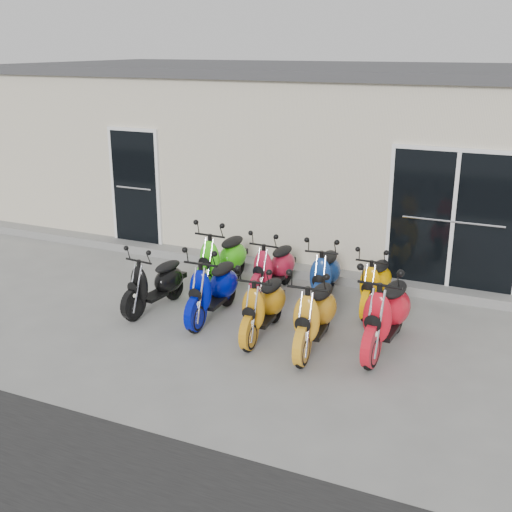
% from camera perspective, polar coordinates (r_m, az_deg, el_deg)
% --- Properties ---
extents(ground, '(80.00, 80.00, 0.00)m').
position_cam_1_polar(ground, '(9.34, -1.52, -5.43)').
color(ground, gray).
rests_on(ground, ground).
extents(building, '(14.00, 6.00, 3.20)m').
position_cam_1_polar(building, '(13.60, 8.12, 8.99)').
color(building, beige).
rests_on(building, ground).
extents(roof_cap, '(14.20, 6.20, 0.16)m').
position_cam_1_polar(roof_cap, '(13.43, 8.45, 16.08)').
color(roof_cap, '#3F3F42').
rests_on(roof_cap, building).
extents(front_step, '(14.00, 0.40, 0.15)m').
position_cam_1_polar(front_step, '(11.04, 3.04, -1.21)').
color(front_step, gray).
rests_on(front_step, ground).
extents(door_left, '(1.07, 0.08, 2.22)m').
position_cam_1_polar(door_left, '(12.32, -10.68, 6.29)').
color(door_left, black).
rests_on(door_left, front_step).
extents(door_right, '(2.02, 0.08, 2.22)m').
position_cam_1_polar(door_right, '(10.24, 17.17, 3.34)').
color(door_right, black).
rests_on(door_right, front_step).
extents(scooter_front_black, '(0.68, 1.48, 1.06)m').
position_cam_1_polar(scooter_front_black, '(9.52, -9.00, -1.77)').
color(scooter_front_black, black).
rests_on(scooter_front_black, ground).
extents(scooter_front_blue, '(0.62, 1.59, 1.16)m').
position_cam_1_polar(scooter_front_blue, '(9.11, -3.87, -2.17)').
color(scooter_front_blue, '#010B98').
rests_on(scooter_front_blue, ground).
extents(scooter_front_orange_a, '(0.62, 1.52, 1.10)m').
position_cam_1_polar(scooter_front_orange_a, '(8.55, 0.65, -3.73)').
color(scooter_front_orange_a, orange).
rests_on(scooter_front_orange_a, ground).
extents(scooter_front_orange_b, '(0.71, 1.66, 1.20)m').
position_cam_1_polar(scooter_front_orange_b, '(8.22, 5.26, -4.42)').
color(scooter_front_orange_b, orange).
rests_on(scooter_front_orange_b, ground).
extents(scooter_front_red, '(0.71, 1.75, 1.27)m').
position_cam_1_polar(scooter_front_red, '(8.30, 11.56, -4.20)').
color(scooter_front_red, red).
rests_on(scooter_front_red, ground).
extents(scooter_back_green, '(0.64, 1.65, 1.20)m').
position_cam_1_polar(scooter_back_green, '(10.28, -3.05, 0.39)').
color(scooter_back_green, '#3EDC15').
rests_on(scooter_back_green, ground).
extents(scooter_back_red, '(0.62, 1.52, 1.11)m').
position_cam_1_polar(scooter_back_red, '(10.00, 1.56, -0.40)').
color(scooter_back_red, '#B51833').
rests_on(scooter_back_red, ground).
extents(scooter_back_blue, '(0.77, 1.60, 1.13)m').
position_cam_1_polar(scooter_back_blue, '(9.70, 6.16, -1.02)').
color(scooter_back_blue, navy).
rests_on(scooter_back_blue, ground).
extents(scooter_back_yellow, '(0.55, 1.44, 1.06)m').
position_cam_1_polar(scooter_back_yellow, '(9.57, 10.58, -1.76)').
color(scooter_back_yellow, '#FFAB00').
rests_on(scooter_back_yellow, ground).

